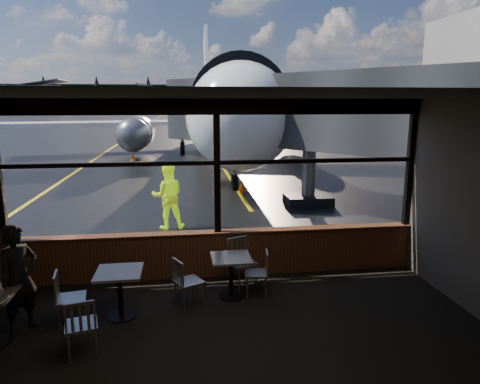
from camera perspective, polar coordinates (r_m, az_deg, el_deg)
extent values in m
plane|color=black|center=(128.14, -7.56, 10.21)|extent=(520.00, 520.00, 0.00)
cube|color=black|center=(6.17, -0.39, -21.78)|extent=(8.00, 6.00, 0.01)
cube|color=#38332D|center=(5.14, -0.44, 12.69)|extent=(8.00, 6.00, 0.04)
cube|color=#5B301B|center=(8.65, -2.96, -8.29)|extent=(8.00, 0.28, 0.90)
cube|color=black|center=(8.12, -3.19, 11.30)|extent=(8.00, 0.18, 0.30)
cube|color=black|center=(8.21, -3.09, 3.25)|extent=(0.12, 0.12, 2.60)
cube|color=black|center=(9.39, 21.74, 3.51)|extent=(0.12, 0.12, 2.60)
cube|color=black|center=(8.20, -3.10, 3.94)|extent=(8.00, 0.10, 0.08)
imported|color=black|center=(7.32, -27.38, -10.25)|extent=(0.69, 0.73, 1.68)
imported|color=#BFF219|center=(11.91, -9.61, -0.53)|extent=(0.94, 0.76, 1.81)
cone|color=#FA4607|center=(16.63, 0.25, 0.73)|extent=(0.31, 0.31, 0.44)
cone|color=#DC5306|center=(26.47, -14.10, 4.53)|extent=(0.32, 0.32, 0.44)
cylinder|color=silver|center=(192.35, -16.84, 11.22)|extent=(8.00, 8.00, 6.00)
cylinder|color=silver|center=(191.08, -13.82, 11.38)|extent=(8.00, 8.00, 6.00)
cylinder|color=silver|center=(190.32, -10.76, 11.52)|extent=(8.00, 8.00, 6.00)
cube|color=black|center=(218.11, -7.74, 12.42)|extent=(360.00, 3.00, 12.00)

